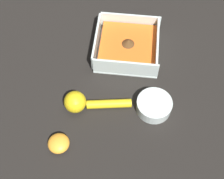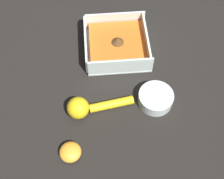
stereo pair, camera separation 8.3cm
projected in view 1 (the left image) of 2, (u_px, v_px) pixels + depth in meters
ground_plane at (127, 55)px, 0.93m from camera, size 4.00×4.00×0.00m
square_dish at (126, 46)px, 0.92m from camera, size 0.18×0.18×0.06m
spice_bowl at (154, 106)px, 0.82m from camera, size 0.09×0.09×0.03m
lemon_squeezer at (83, 102)px, 0.82m from camera, size 0.18×0.06×0.06m
lemon_half at (59, 143)px, 0.77m from camera, size 0.05×0.05×0.03m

